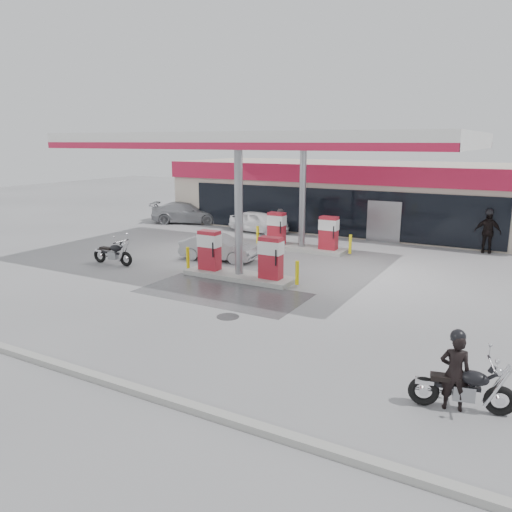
{
  "coord_description": "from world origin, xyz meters",
  "views": [
    {
      "loc": [
        9.86,
        -14.27,
        5.29
      ],
      "look_at": [
        1.23,
        1.17,
        1.2
      ],
      "focal_mm": 35.0,
      "sensor_mm": 36.0,
      "label": 1
    }
  ],
  "objects_px": {
    "pump_island_far": "(302,236)",
    "parked_car_left": "(188,213)",
    "main_motorcycle": "(464,389)",
    "sedan_white": "(259,222)",
    "attendant": "(281,226)",
    "biker_walking": "(487,232)",
    "pump_island_near": "(239,261)",
    "parked_motorcycle": "(113,254)",
    "biker_main": "(455,372)",
    "hatchback_silver": "(218,247)"
  },
  "relations": [
    {
      "from": "main_motorcycle",
      "to": "sedan_white",
      "type": "relative_size",
      "value": 0.54
    },
    {
      "from": "sedan_white",
      "to": "main_motorcycle",
      "type": "bearing_deg",
      "value": -130.24
    },
    {
      "from": "parked_motorcycle",
      "to": "sedan_white",
      "type": "height_order",
      "value": "sedan_white"
    },
    {
      "from": "pump_island_near",
      "to": "biker_walking",
      "type": "xyz_separation_m",
      "value": [
        8.06,
        9.8,
        0.3
      ]
    },
    {
      "from": "parked_motorcycle",
      "to": "parked_car_left",
      "type": "distance_m",
      "value": 11.53
    },
    {
      "from": "attendant",
      "to": "parked_car_left",
      "type": "relative_size",
      "value": 0.39
    },
    {
      "from": "hatchback_silver",
      "to": "biker_walking",
      "type": "distance_m",
      "value": 12.96
    },
    {
      "from": "biker_main",
      "to": "parked_car_left",
      "type": "distance_m",
      "value": 24.97
    },
    {
      "from": "parked_motorcycle",
      "to": "hatchback_silver",
      "type": "relative_size",
      "value": 0.61
    },
    {
      "from": "hatchback_silver",
      "to": "sedan_white",
      "type": "bearing_deg",
      "value": 6.66
    },
    {
      "from": "pump_island_near",
      "to": "parked_motorcycle",
      "type": "bearing_deg",
      "value": -172.4
    },
    {
      "from": "biker_walking",
      "to": "parked_car_left",
      "type": "bearing_deg",
      "value": 172.49
    },
    {
      "from": "parked_motorcycle",
      "to": "biker_walking",
      "type": "bearing_deg",
      "value": 34.51
    },
    {
      "from": "pump_island_far",
      "to": "pump_island_near",
      "type": "bearing_deg",
      "value": -90.0
    },
    {
      "from": "pump_island_far",
      "to": "biker_walking",
      "type": "distance_m",
      "value": 8.91
    },
    {
      "from": "sedan_white",
      "to": "hatchback_silver",
      "type": "relative_size",
      "value": 1.06
    },
    {
      "from": "pump_island_near",
      "to": "pump_island_far",
      "type": "relative_size",
      "value": 1.0
    },
    {
      "from": "biker_main",
      "to": "biker_walking",
      "type": "height_order",
      "value": "biker_walking"
    },
    {
      "from": "pump_island_far",
      "to": "attendant",
      "type": "distance_m",
      "value": 1.93
    },
    {
      "from": "sedan_white",
      "to": "parked_car_left",
      "type": "bearing_deg",
      "value": 91.41
    },
    {
      "from": "parked_motorcycle",
      "to": "hatchback_silver",
      "type": "distance_m",
      "value": 4.62
    },
    {
      "from": "pump_island_far",
      "to": "attendant",
      "type": "xyz_separation_m",
      "value": [
        -1.64,
        1.0,
        0.2
      ]
    },
    {
      "from": "sedan_white",
      "to": "biker_walking",
      "type": "xyz_separation_m",
      "value": [
        12.26,
        0.6,
        0.37
      ]
    },
    {
      "from": "pump_island_far",
      "to": "main_motorcycle",
      "type": "bearing_deg",
      "value": -53.72
    },
    {
      "from": "parked_car_left",
      "to": "biker_walking",
      "type": "distance_m",
      "value": 18.06
    },
    {
      "from": "biker_main",
      "to": "main_motorcycle",
      "type": "bearing_deg",
      "value": -179.41
    },
    {
      "from": "biker_main",
      "to": "attendant",
      "type": "relative_size",
      "value": 0.88
    },
    {
      "from": "biker_main",
      "to": "biker_walking",
      "type": "xyz_separation_m",
      "value": [
        -0.8,
        16.17,
        0.21
      ]
    },
    {
      "from": "biker_walking",
      "to": "main_motorcycle",
      "type": "bearing_deg",
      "value": -93.38
    },
    {
      "from": "hatchback_silver",
      "to": "biker_walking",
      "type": "bearing_deg",
      "value": -61.64
    },
    {
      "from": "pump_island_near",
      "to": "parked_car_left",
      "type": "distance_m",
      "value": 14.14
    },
    {
      "from": "main_motorcycle",
      "to": "biker_walking",
      "type": "relative_size",
      "value": 1.01
    },
    {
      "from": "pump_island_far",
      "to": "parked_car_left",
      "type": "relative_size",
      "value": 1.09
    },
    {
      "from": "main_motorcycle",
      "to": "sedan_white",
      "type": "bearing_deg",
      "value": 117.07
    },
    {
      "from": "biker_main",
      "to": "pump_island_far",
      "type": "bearing_deg",
      "value": -68.38
    },
    {
      "from": "main_motorcycle",
      "to": "attendant",
      "type": "height_order",
      "value": "attendant"
    },
    {
      "from": "hatchback_silver",
      "to": "biker_walking",
      "type": "relative_size",
      "value": 1.74
    },
    {
      "from": "pump_island_far",
      "to": "parked_car_left",
      "type": "height_order",
      "value": "pump_island_far"
    },
    {
      "from": "pump_island_near",
      "to": "hatchback_silver",
      "type": "relative_size",
      "value": 1.46
    },
    {
      "from": "parked_motorcycle",
      "to": "pump_island_near",
      "type": "bearing_deg",
      "value": 5.02
    },
    {
      "from": "sedan_white",
      "to": "biker_walking",
      "type": "distance_m",
      "value": 12.28
    },
    {
      "from": "parked_car_left",
      "to": "attendant",
      "type": "bearing_deg",
      "value": -133.55
    },
    {
      "from": "pump_island_far",
      "to": "parked_car_left",
      "type": "distance_m",
      "value": 10.77
    },
    {
      "from": "parked_motorcycle",
      "to": "parked_car_left",
      "type": "xyz_separation_m",
      "value": [
        -4.05,
        10.79,
        0.2
      ]
    },
    {
      "from": "parked_motorcycle",
      "to": "main_motorcycle",
      "type": "bearing_deg",
      "value": -22.81
    },
    {
      "from": "pump_island_far",
      "to": "hatchback_silver",
      "type": "distance_m",
      "value": 4.51
    },
    {
      "from": "pump_island_far",
      "to": "sedan_white",
      "type": "distance_m",
      "value": 5.29
    },
    {
      "from": "main_motorcycle",
      "to": "parked_motorcycle",
      "type": "bearing_deg",
      "value": 146.36
    },
    {
      "from": "attendant",
      "to": "biker_walking",
      "type": "xyz_separation_m",
      "value": [
        9.7,
        2.8,
        0.09
      ]
    },
    {
      "from": "pump_island_far",
      "to": "hatchback_silver",
      "type": "bearing_deg",
      "value": -122.62
    }
  ]
}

